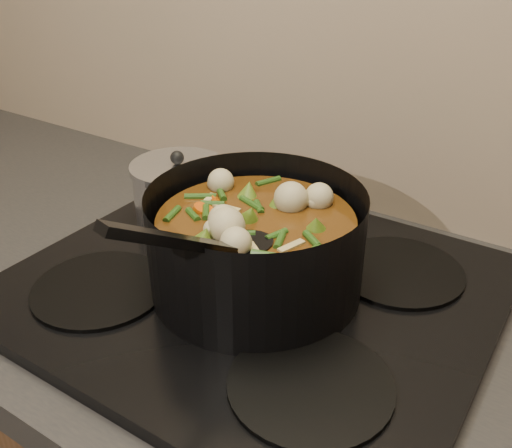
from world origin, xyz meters
The scene contains 3 objects.
stovetop centered at (0.00, 1.93, 0.92)m, with size 0.62×0.54×0.03m.
stockpot centered at (0.01, 1.92, 0.99)m, with size 0.37×0.43×0.21m.
saucepan centered at (-0.19, 2.01, 0.98)m, with size 0.15×0.15×0.12m.
Camera 1 is at (0.36, 1.39, 1.38)m, focal length 40.00 mm.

